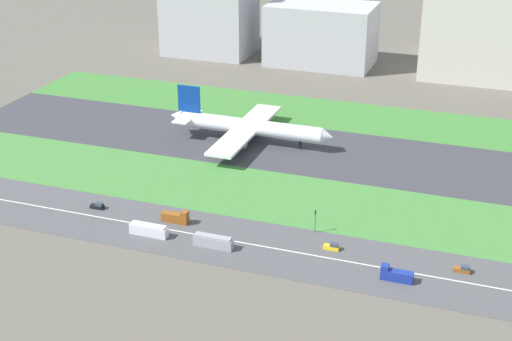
% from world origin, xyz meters
% --- Properties ---
extents(ground_plane, '(800.00, 800.00, 0.00)m').
position_xyz_m(ground_plane, '(0.00, 0.00, 0.00)').
color(ground_plane, '#5B564C').
extents(runway, '(280.00, 46.00, 0.10)m').
position_xyz_m(runway, '(0.00, 0.00, 0.05)').
color(runway, '#38383D').
rests_on(runway, ground_plane).
extents(grass_median_north, '(280.00, 36.00, 0.10)m').
position_xyz_m(grass_median_north, '(0.00, 41.00, 0.05)').
color(grass_median_north, '#3D7A33').
rests_on(grass_median_north, ground_plane).
extents(grass_median_south, '(280.00, 36.00, 0.10)m').
position_xyz_m(grass_median_south, '(0.00, -41.00, 0.05)').
color(grass_median_south, '#427F38').
rests_on(grass_median_south, ground_plane).
extents(highway, '(280.00, 28.00, 0.10)m').
position_xyz_m(highway, '(0.00, -73.00, 0.05)').
color(highway, '#4C4C4F').
rests_on(highway, ground_plane).
extents(highway_centerline, '(266.00, 0.50, 0.01)m').
position_xyz_m(highway_centerline, '(0.00, -73.00, 0.11)').
color(highway_centerline, silver).
rests_on(highway_centerline, highway).
extents(airliner, '(65.00, 56.00, 19.70)m').
position_xyz_m(airliner, '(-27.11, 0.00, 6.23)').
color(airliner, white).
rests_on(airliner, runway).
extents(truck_1, '(8.40, 2.50, 4.00)m').
position_xyz_m(truck_1, '(43.43, -78.00, 1.67)').
color(truck_1, navy).
rests_on(truck_1, highway).
extents(truck_2, '(8.40, 2.50, 4.00)m').
position_xyz_m(truck_2, '(-24.44, -68.00, 1.67)').
color(truck_2, brown).
rests_on(truck_2, highway).
extents(car_4, '(4.40, 1.80, 2.00)m').
position_xyz_m(car_4, '(-51.29, -68.00, 0.92)').
color(car_4, black).
rests_on(car_4, highway).
extents(bus_1, '(11.60, 2.50, 3.50)m').
position_xyz_m(bus_1, '(-8.12, -78.00, 1.82)').
color(bus_1, '#99999E').
rests_on(bus_1, highway).
extents(car_0, '(4.40, 1.80, 2.00)m').
position_xyz_m(car_0, '(23.83, -68.00, 0.92)').
color(car_0, yellow).
rests_on(car_0, highway).
extents(bus_0, '(11.60, 2.50, 3.50)m').
position_xyz_m(bus_0, '(-28.39, -78.00, 1.82)').
color(bus_0, silver).
rests_on(bus_0, highway).
extents(car_2, '(4.40, 1.80, 2.00)m').
position_xyz_m(car_2, '(59.51, -68.00, 0.92)').
color(car_2, brown).
rests_on(car_2, highway).
extents(traffic_light, '(0.36, 0.50, 7.20)m').
position_xyz_m(traffic_light, '(16.58, -60.01, 4.29)').
color(traffic_light, '#4C4C51').
rests_on(traffic_light, highway).
extents(terminal_building, '(44.88, 31.61, 54.48)m').
position_xyz_m(terminal_building, '(-90.00, 114.00, 27.24)').
color(terminal_building, '#B2B2B7').
rests_on(terminal_building, ground_plane).
extents(hangar_building, '(52.44, 32.45, 30.31)m').
position_xyz_m(hangar_building, '(-29.08, 114.00, 15.16)').
color(hangar_building, '#B2B2B7').
rests_on(hangar_building, ground_plane).
extents(office_tower, '(46.77, 28.96, 55.54)m').
position_xyz_m(office_tower, '(45.14, 114.00, 27.77)').
color(office_tower, beige).
rests_on(office_tower, ground_plane).
extents(fuel_tank_west, '(23.71, 23.71, 12.16)m').
position_xyz_m(fuel_tank_west, '(27.59, 159.00, 6.08)').
color(fuel_tank_west, silver).
rests_on(fuel_tank_west, ground_plane).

